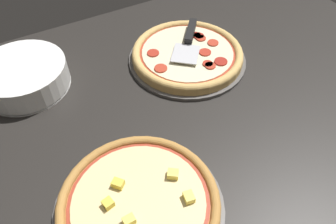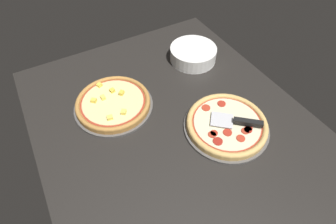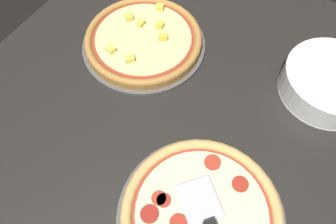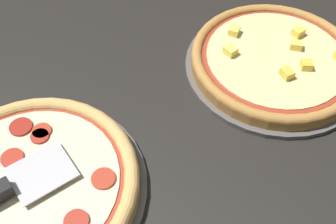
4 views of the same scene
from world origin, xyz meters
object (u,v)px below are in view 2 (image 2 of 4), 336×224
plate_stack (193,54)px  serving_spatula (242,122)px  pizza_front (227,124)px  pizza_back (113,102)px

plate_stack → serving_spatula: bearing=170.4°
serving_spatula → plate_stack: bearing=-9.6°
pizza_front → pizza_back: (33.06, 35.22, 0.04)cm
pizza_front → pizza_back: bearing=46.8°
pizza_front → serving_spatula: size_ratio=1.76×
pizza_front → pizza_back: size_ratio=1.02×
pizza_front → serving_spatula: (-3.31, -4.31, 2.31)cm
pizza_front → serving_spatula: 5.91cm
plate_stack → pizza_front: bearing=164.3°
pizza_front → plate_stack: plate_stack is taller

